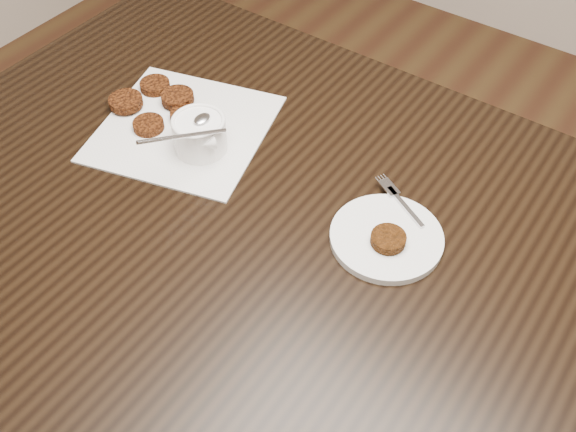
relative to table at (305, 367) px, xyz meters
The scene contains 5 objects.
table is the anchor object (origin of this frame).
napkin 0.52m from the table, 164.13° to the left, with size 0.29×0.29×0.00m, color white.
sauce_ramekin 0.53m from the table, 165.29° to the left, with size 0.12×0.12×0.13m, color white, non-canonical shape.
patty_cluster 0.58m from the table, 163.33° to the left, with size 0.21×0.21×0.02m, color #692E0D, non-canonical shape.
plate_with_patty 0.41m from the table, 40.65° to the left, with size 0.18×0.18×0.03m, color white, non-canonical shape.
Camera 1 is at (0.29, -0.51, 1.54)m, focal length 41.05 mm.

